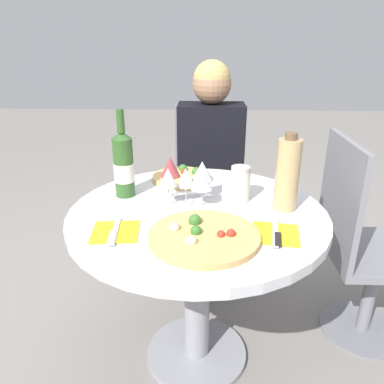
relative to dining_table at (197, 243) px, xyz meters
name	(u,v)px	position (x,y,z in m)	size (l,w,h in m)	color
ground_plane	(197,354)	(0.00, 0.00, -0.56)	(12.00, 12.00, 0.00)	gray
dining_table	(197,243)	(0.00, 0.00, 0.00)	(0.95, 0.95, 0.70)	gray
chair_behind_diner	(210,189)	(0.06, 0.86, -0.12)	(0.43, 0.43, 0.92)	slate
seated_diner	(210,180)	(0.06, 0.72, -0.01)	(0.36, 0.43, 1.19)	black
chair_empty_side	(362,249)	(0.71, 0.18, -0.12)	(0.43, 0.43, 0.92)	slate
pizza_large	(203,236)	(0.02, -0.21, 0.15)	(0.35, 0.35, 0.05)	tan
pizza_small_far	(182,177)	(-0.08, 0.32, 0.15)	(0.26, 0.26, 0.05)	#DBB26B
wine_bottle	(124,165)	(-0.29, 0.13, 0.27)	(0.08, 0.08, 0.34)	#2D5623
tall_carafe	(287,174)	(0.32, 0.03, 0.27)	(0.09, 0.09, 0.29)	tan
sugar_shaker	(240,184)	(0.16, 0.10, 0.21)	(0.08, 0.08, 0.14)	silver
wine_glass_front_right	(202,182)	(0.01, 0.03, 0.24)	(0.08, 0.08, 0.13)	silver
wine_glass_back_left	(170,168)	(-0.11, 0.12, 0.26)	(0.08, 0.08, 0.16)	silver
wine_glass_back_right	(202,171)	(0.01, 0.12, 0.25)	(0.08, 0.08, 0.15)	silver
wine_glass_front_left	(168,178)	(-0.11, 0.03, 0.25)	(0.07, 0.07, 0.15)	silver
wine_glass_center	(186,178)	(-0.05, 0.08, 0.24)	(0.06, 0.06, 0.14)	silver
place_setting_left	(115,232)	(-0.26, -0.18, 0.14)	(0.16, 0.19, 0.01)	yellow
place_setting_right	(275,234)	(0.25, -0.18, 0.14)	(0.17, 0.19, 0.01)	yellow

